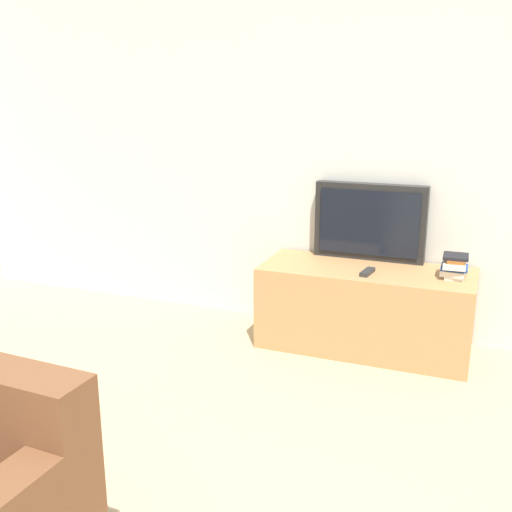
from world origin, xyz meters
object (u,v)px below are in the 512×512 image
television (370,222)px  remote_on_stand (367,272)px  tv_stand (365,308)px  book_stack (454,266)px

television → remote_on_stand: 0.41m
tv_stand → remote_on_stand: remote_on_stand is taller
television → tv_stand: bearing=-80.0°
tv_stand → remote_on_stand: 0.30m
tv_stand → remote_on_stand: (0.02, -0.11, 0.27)m
television → remote_on_stand: size_ratio=4.41×
tv_stand → book_stack: (0.51, 0.01, 0.33)m
tv_stand → book_stack: size_ratio=5.67×
tv_stand → television: television is taller
television → remote_on_stand: (0.06, -0.33, -0.24)m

